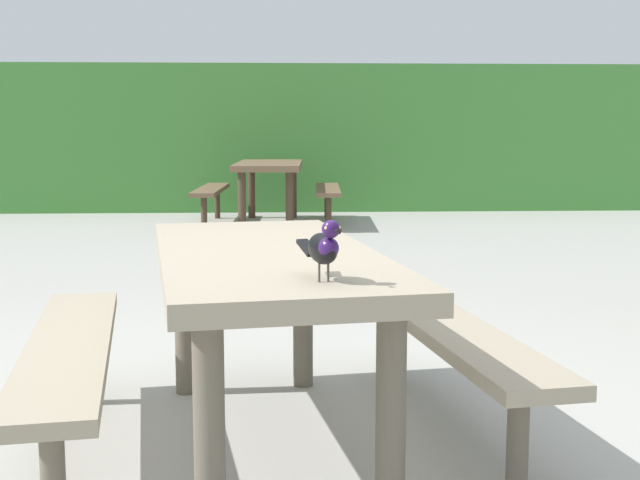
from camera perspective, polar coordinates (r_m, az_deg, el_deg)
name	(u,v)px	position (r m, az deg, el deg)	size (l,w,h in m)	color
ground_plane	(218,446)	(3.28, -6.82, -13.54)	(60.00, 60.00, 0.00)	#A3A099
hedge_wall	(260,138)	(12.39, -4.03, 6.86)	(28.00, 1.68, 2.00)	#428438
picnic_table_foreground	(267,299)	(3.12, -3.60, -3.99)	(1.92, 1.95, 0.74)	gray
bird_grackle	(324,247)	(2.43, 0.28, -0.44)	(0.13, 0.28, 0.18)	black
picnic_table_mid_left	(269,178)	(10.20, -3.42, 4.17)	(1.76, 1.83, 0.74)	brown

